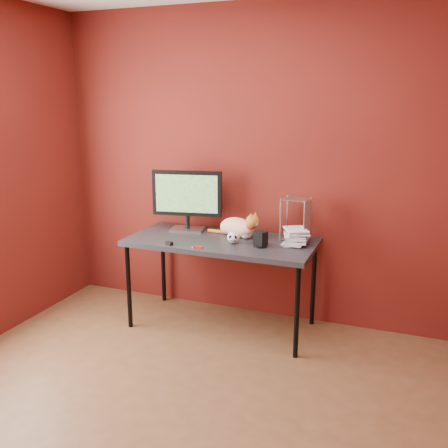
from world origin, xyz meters
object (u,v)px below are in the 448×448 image
at_px(desk, 222,245).
at_px(book_stack, 288,160).
at_px(monitor, 187,198).
at_px(skull_mug, 233,237).
at_px(speaker, 261,240).
at_px(cat, 238,227).

bearing_deg(desk, book_stack, 9.63).
relative_size(desk, monitor, 2.54).
bearing_deg(skull_mug, monitor, 141.01).
bearing_deg(skull_mug, speaker, -16.76).
height_order(cat, skull_mug, cat).
distance_m(cat, book_stack, 0.71).
height_order(monitor, speaker, monitor).
relative_size(desk, speaker, 12.43).
bearing_deg(skull_mug, desk, 135.37).
relative_size(skull_mug, book_stack, 0.08).
distance_m(desk, skull_mug, 0.18).
height_order(cat, speaker, cat).
distance_m(desk, cat, 0.21).
height_order(desk, monitor, monitor).
distance_m(monitor, skull_mug, 0.60).
distance_m(skull_mug, speaker, 0.22).
relative_size(cat, skull_mug, 4.67).
height_order(desk, speaker, speaker).
relative_size(desk, book_stack, 1.15).
relative_size(cat, speaker, 3.98).
bearing_deg(cat, speaker, -14.26).
bearing_deg(book_stack, skull_mug, -157.18).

